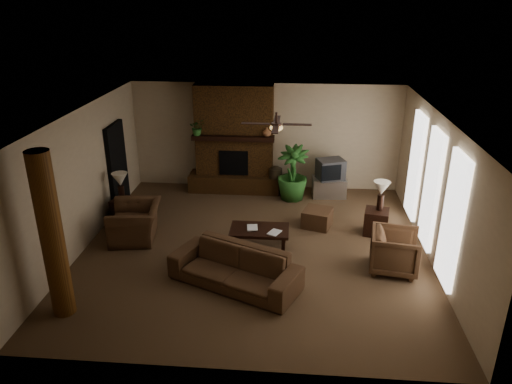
# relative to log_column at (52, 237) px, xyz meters

# --- Properties ---
(room_shell) EXTENTS (7.00, 7.00, 7.00)m
(room_shell) POSITION_rel_log_column_xyz_m (2.95, 2.40, 0.00)
(room_shell) COLOR brown
(room_shell) RESTS_ON ground
(fireplace) EXTENTS (2.40, 0.70, 2.80)m
(fireplace) POSITION_rel_log_column_xyz_m (2.15, 5.62, -0.24)
(fireplace) COLOR #543316
(fireplace) RESTS_ON ground
(windows) EXTENTS (0.08, 3.65, 2.35)m
(windows) POSITION_rel_log_column_xyz_m (6.40, 2.60, -0.05)
(windows) COLOR white
(windows) RESTS_ON ground
(log_column) EXTENTS (0.36, 0.36, 2.80)m
(log_column) POSITION_rel_log_column_xyz_m (0.00, 0.00, 0.00)
(log_column) COLOR brown
(log_column) RESTS_ON ground
(doorway) EXTENTS (0.10, 1.00, 2.10)m
(doorway) POSITION_rel_log_column_xyz_m (-0.49, 4.20, -0.35)
(doorway) COLOR black
(doorway) RESTS_ON ground
(ceiling_fan) EXTENTS (1.35, 1.35, 0.37)m
(ceiling_fan) POSITION_rel_log_column_xyz_m (3.35, 2.70, 1.13)
(ceiling_fan) COLOR black
(ceiling_fan) RESTS_ON ceiling
(sofa) EXTENTS (2.43, 1.60, 0.92)m
(sofa) POSITION_rel_log_column_xyz_m (2.71, 1.06, -0.94)
(sofa) COLOR #503622
(sofa) RESTS_ON ground
(armchair_left) EXTENTS (0.93, 1.27, 1.02)m
(armchair_left) POSITION_rel_log_column_xyz_m (0.38, 2.65, -0.89)
(armchair_left) COLOR #503622
(armchair_left) RESTS_ON ground
(armchair_right) EXTENTS (0.93, 0.98, 0.89)m
(armchair_right) POSITION_rel_log_column_xyz_m (5.66, 1.78, -0.96)
(armchair_right) COLOR #503622
(armchair_right) RESTS_ON ground
(coffee_table) EXTENTS (1.20, 0.70, 0.43)m
(coffee_table) POSITION_rel_log_column_xyz_m (3.05, 2.45, -1.03)
(coffee_table) COLOR black
(coffee_table) RESTS_ON ground
(ottoman) EXTENTS (0.75, 0.75, 0.40)m
(ottoman) POSITION_rel_log_column_xyz_m (4.28, 3.56, -1.20)
(ottoman) COLOR #503622
(ottoman) RESTS_ON ground
(tv_stand) EXTENTS (0.88, 0.55, 0.50)m
(tv_stand) POSITION_rel_log_column_xyz_m (4.64, 5.34, -1.15)
(tv_stand) COLOR #B9B9BB
(tv_stand) RESTS_ON ground
(tv) EXTENTS (0.78, 0.71, 0.52)m
(tv) POSITION_rel_log_column_xyz_m (4.64, 5.27, -0.64)
(tv) COLOR #353537
(tv) RESTS_ON tv_stand
(floor_vase) EXTENTS (0.34, 0.34, 0.77)m
(floor_vase) POSITION_rel_log_column_xyz_m (3.24, 5.39, -0.97)
(floor_vase) COLOR #31271B
(floor_vase) RESTS_ON ground
(floor_plant) EXTENTS (1.12, 1.55, 0.78)m
(floor_plant) POSITION_rel_log_column_xyz_m (3.68, 5.08, -1.01)
(floor_plant) COLOR #2C6026
(floor_plant) RESTS_ON ground
(side_table_left) EXTENTS (0.59, 0.59, 0.55)m
(side_table_left) POSITION_rel_log_column_xyz_m (-0.13, 3.44, -1.12)
(side_table_left) COLOR black
(side_table_left) RESTS_ON ground
(lamp_left) EXTENTS (0.40, 0.40, 0.65)m
(lamp_left) POSITION_rel_log_column_xyz_m (-0.15, 3.40, -0.40)
(lamp_left) COLOR black
(lamp_left) RESTS_ON side_table_left
(side_table_right) EXTENTS (0.59, 0.59, 0.55)m
(side_table_right) POSITION_rel_log_column_xyz_m (5.54, 3.30, -1.12)
(side_table_right) COLOR black
(side_table_right) RESTS_ON ground
(lamp_right) EXTENTS (0.44, 0.44, 0.65)m
(lamp_right) POSITION_rel_log_column_xyz_m (5.60, 3.36, -0.40)
(lamp_right) COLOR black
(lamp_right) RESTS_ON side_table_right
(mantel_plant) EXTENTS (0.47, 0.50, 0.33)m
(mantel_plant) POSITION_rel_log_column_xyz_m (1.25, 5.33, 0.32)
(mantel_plant) COLOR #2C6026
(mantel_plant) RESTS_ON fireplace
(mantel_vase) EXTENTS (0.23, 0.24, 0.22)m
(mantel_vase) POSITION_rel_log_column_xyz_m (3.01, 5.39, 0.27)
(mantel_vase) COLOR #925C3A
(mantel_vase) RESTS_ON fireplace
(book_a) EXTENTS (0.22, 0.05, 0.29)m
(book_a) POSITION_rel_log_column_xyz_m (2.79, 2.45, -0.83)
(book_a) COLOR #999999
(book_a) RESTS_ON coffee_table
(book_b) EXTENTS (0.20, 0.12, 0.29)m
(book_b) POSITION_rel_log_column_xyz_m (3.27, 2.33, -0.82)
(book_b) COLOR #999999
(book_b) RESTS_ON coffee_table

